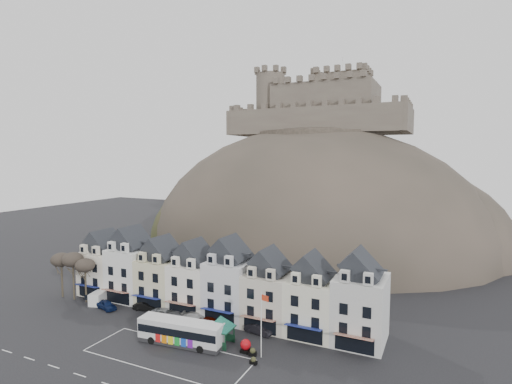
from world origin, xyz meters
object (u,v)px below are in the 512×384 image
flagpole (262,320)px  car_charcoal (259,329)px  car_white (198,317)px  car_black (146,306)px  bus_shelter (221,322)px  red_buoy (246,346)px  car_maroon (211,321)px  bus (181,331)px  white_van (100,297)px  car_navy (107,305)px  car_silver (166,314)px

flagpole → car_charcoal: flagpole is taller
car_white → car_charcoal: (10.55, 0.00, 0.02)m
car_black → car_white: 10.25m
bus_shelter → red_buoy: bearing=-8.2°
car_maroon → car_black: bearing=83.0°
bus → car_charcoal: bus is taller
flagpole → white_van: flagpole is taller
red_buoy → car_navy: (-27.89, 3.19, -0.16)m
bus → bus_shelter: size_ratio=1.90×
white_van → flagpole: bearing=-24.5°
car_silver → car_white: (5.05, 1.32, -0.04)m
car_navy → car_black: bearing=-54.2°
red_buoy → car_silver: (-16.35, 4.37, -0.15)m
car_navy → car_white: 16.78m
car_maroon → car_charcoal: size_ratio=0.87×
car_navy → car_charcoal: bearing=-69.5°
white_van → car_silver: bearing=-17.9°
bus_shelter → flagpole: bearing=-8.8°
car_charcoal → car_white: bearing=99.5°
white_van → car_black: white_van is taller
car_silver → white_van: bearing=82.7°
red_buoy → car_silver: red_buoy is taller
car_black → car_charcoal: size_ratio=0.95×
bus → car_silver: 9.64m
flagpole → car_charcoal: bearing=118.3°
bus_shelter → car_maroon: bearing=132.2°
red_buoy → flagpole: size_ratio=0.20×
bus_shelter → car_silver: bearing=160.2°
car_white → car_maroon: (2.75, -0.59, -0.06)m
bus_shelter → car_maroon: (-4.56, 4.67, -2.56)m
bus → red_buoy: (9.04, 1.82, -1.00)m
flagpole → white_van: (-33.70, 5.37, -3.87)m
bus → bus_shelter: bearing=18.4°
white_van → car_black: 9.68m
bus_shelter → car_white: size_ratio=1.34×
car_silver → car_white: size_ratio=1.09×
flagpole → car_white: flagpole is taller
bus → car_maroon: size_ratio=3.25×
car_black → car_charcoal: car_charcoal is taller
car_black → bus_shelter: bearing=-118.2°
car_maroon → red_buoy: bearing=-125.6°
bus_shelter → car_black: size_ratio=1.56×
white_van → car_silver: (14.86, -0.66, -0.30)m
car_navy → car_charcoal: size_ratio=0.99×
bus → car_silver: bus is taller
bus → car_white: bearing=101.2°
car_maroon → car_charcoal: 7.82m
red_buoy → car_black: size_ratio=0.42×
white_van → car_white: bearing=-13.5°
car_maroon → flagpole: bearing=-121.1°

